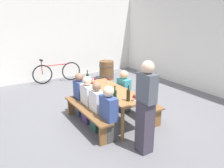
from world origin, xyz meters
name	(u,v)px	position (x,y,z in m)	size (l,w,h in m)	color
ground_plane	(112,120)	(0.00, 0.00, 0.00)	(24.00, 24.00, 0.00)	slate
back_wall	(214,42)	(0.00, 3.67, 1.60)	(14.00, 0.20, 3.20)	silver
side_wall	(51,37)	(-4.29, 0.00, 1.60)	(0.20, 7.73, 3.20)	silver
tasting_table	(112,94)	(0.00, 0.00, 0.66)	(1.90, 0.73, 0.75)	olive
bench_near	(86,113)	(0.00, -0.66, 0.35)	(1.80, 0.30, 0.45)	brown
bench_far	(134,101)	(0.00, 0.66, 0.35)	(1.80, 0.30, 0.45)	brown
wine_bottle_0	(115,95)	(0.53, -0.27, 0.86)	(0.08, 0.08, 0.30)	#143319
wine_bottle_1	(140,94)	(0.79, 0.18, 0.88)	(0.07, 0.07, 0.34)	#194723
wine_bottle_2	(128,95)	(0.72, -0.07, 0.87)	(0.08, 0.08, 0.33)	#332814
wine_bottle_3	(88,78)	(-0.86, -0.20, 0.87)	(0.07, 0.07, 0.32)	#143319
wine_glass_0	(108,79)	(-0.55, 0.23, 0.86)	(0.07, 0.07, 0.15)	silver
wine_glass_1	(134,96)	(0.77, 0.03, 0.85)	(0.07, 0.07, 0.15)	silver
wine_glass_2	(92,82)	(-0.47, -0.28, 0.87)	(0.07, 0.07, 0.17)	silver
wine_glass_3	(112,92)	(0.40, -0.26, 0.88)	(0.08, 0.08, 0.17)	silver
wine_glass_4	(95,79)	(-0.69, -0.06, 0.87)	(0.06, 0.06, 0.16)	silver
seated_guest_near_0	(80,95)	(-0.66, -0.51, 0.52)	(0.34, 0.24, 1.08)	#404A61
seated_guest_near_1	(88,101)	(-0.22, -0.51, 0.52)	(0.38, 0.24, 1.10)	#4D376F
seated_guest_near_2	(97,108)	(0.22, -0.51, 0.51)	(0.35, 0.24, 1.08)	#285149
seated_guest_near_3	(109,115)	(0.69, -0.51, 0.54)	(0.39, 0.24, 1.13)	#434241
seated_guest_far_0	(124,92)	(-0.26, 0.51, 0.53)	(0.36, 0.24, 1.09)	#2E373C
standing_host	(146,109)	(1.36, -0.17, 0.84)	(0.34, 0.24, 1.70)	#3C3644
wine_barrel	(107,70)	(-3.06, 1.68, 0.36)	(0.58, 0.58, 0.71)	brown
parked_bicycle_0	(57,72)	(-3.69, -0.08, 0.37)	(0.24, 1.76, 0.90)	black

